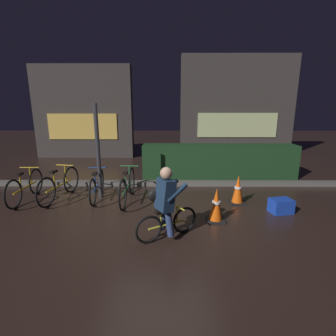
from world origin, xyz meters
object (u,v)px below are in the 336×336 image
Objects in this scene: traffic_cone_near at (216,205)px; traffic_cone_far at (238,190)px; parked_bike_center_right at (128,187)px; cyclist at (165,203)px; street_post at (98,152)px; parked_bike_left_mid at (60,185)px; parked_bike_center_left at (97,185)px; parked_bike_leftmost at (25,187)px; blue_crate at (281,206)px.

traffic_cone_near is 1.01× the size of traffic_cone_far.
parked_bike_center_right reaches higher than traffic_cone_near.
cyclist reaches higher than traffic_cone_near.
parked_bike_left_mid is at bearing -172.92° from street_post.
parked_bike_center_right is 2.58m from traffic_cone_far.
street_post is at bearing -46.25° from parked_bike_center_left.
street_post is 1.37× the size of parked_bike_leftmost.
parked_bike_center_left is 1.26× the size of cyclist.
cyclist is at bearing -156.57° from blue_crate.
parked_bike_center_right is (0.78, -0.19, 0.03)m from parked_bike_center_left.
street_post is 1.82× the size of cyclist.
parked_bike_center_right is at bearing -19.76° from street_post.
street_post reaches higher than parked_bike_left_mid.
traffic_cone_far reaches higher than blue_crate.
parked_bike_left_mid reaches higher than parked_bike_leftmost.
traffic_cone_near is 0.54× the size of cyclist.
street_post is 1.23m from parked_bike_left_mid.
parked_bike_leftmost is 3.76× the size of blue_crate.
traffic_cone_far is at bearing 145.03° from blue_crate.
parked_bike_leftmost is 0.94× the size of parked_bike_center_right.
traffic_cone_near is at bearing 3.19° from cyclist.
traffic_cone_far is (3.29, -0.36, -0.81)m from street_post.
cyclist reaches higher than parked_bike_left_mid.
parked_bike_left_mid is 1.37× the size of cyclist.
parked_bike_leftmost is 1.33× the size of cyclist.
traffic_cone_far is at bearing -90.28° from parked_bike_center_right.
traffic_cone_near reaches higher than traffic_cone_far.
parked_bike_center_right is at bearing 169.15° from blue_crate.
cyclist reaches higher than traffic_cone_far.
parked_bike_left_mid is at bearing 89.08° from parked_bike_center_left.
traffic_cone_far is at bearing -92.90° from parked_bike_leftmost.
traffic_cone_near is (2.62, -1.30, -0.81)m from street_post.
traffic_cone_near reaches higher than blue_crate.
parked_bike_leftmost reaches higher than traffic_cone_far.
traffic_cone_near is at bearing -105.32° from parked_bike_leftmost.
cyclist reaches higher than parked_bike_leftmost.
parked_bike_left_mid is 3.89× the size of blue_crate.
street_post is 1.44× the size of parked_bike_center_left.
parked_bike_leftmost is 2.44m from parked_bike_center_right.
traffic_cone_near is at bearing -118.91° from parked_bike_center_left.
parked_bike_center_left is 0.90× the size of parked_bike_center_right.
street_post is at bearing 72.17° from parked_bike_center_right.
traffic_cone_near is at bearing -99.09° from parked_bike_left_mid.
cyclist reaches higher than parked_bike_center_left.
traffic_cone_near is 1.53× the size of blue_crate.
parked_bike_center_right is 2.60× the size of traffic_cone_near.
parked_bike_leftmost reaches higher than parked_bike_center_left.
parked_bike_left_mid is 3.18m from cyclist.
cyclist is at bearing -118.69° from parked_bike_leftmost.
blue_crate is (3.35, -0.64, -0.22)m from parked_bike_center_right.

